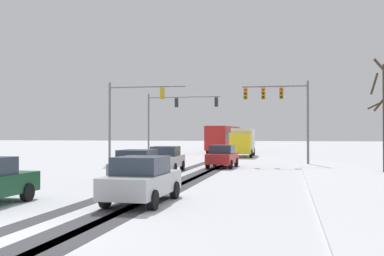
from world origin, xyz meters
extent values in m
plane|color=silver|center=(0.00, 0.00, 0.00)|extent=(300.00, 300.00, 0.00)
cube|color=#424247|center=(1.50, 14.04, 0.00)|extent=(0.92, 30.89, 0.01)
cube|color=#424247|center=(0.90, 14.04, 0.00)|extent=(1.02, 30.89, 0.01)
cube|color=#424247|center=(-0.59, 14.04, 0.00)|extent=(0.70, 30.89, 0.01)
cube|color=white|center=(9.09, 12.64, 0.06)|extent=(4.00, 30.89, 0.12)
cylinder|color=slate|center=(-7.69, 34.08, 3.25)|extent=(0.18, 0.18, 6.50)
cylinder|color=slate|center=(-4.00, 34.00, 6.10)|extent=(7.37, 0.28, 0.12)
cube|color=black|center=(-4.74, 34.02, 5.55)|extent=(0.33, 0.25, 0.90)
sphere|color=red|center=(-4.74, 34.18, 5.85)|extent=(0.20, 0.20, 0.20)
sphere|color=black|center=(-4.74, 34.18, 5.55)|extent=(0.20, 0.20, 0.20)
sphere|color=black|center=(-4.74, 34.18, 5.25)|extent=(0.20, 0.20, 0.20)
cube|color=black|center=(-0.69, 33.93, 5.55)|extent=(0.33, 0.25, 0.90)
sphere|color=red|center=(-0.69, 34.09, 5.85)|extent=(0.20, 0.20, 0.20)
sphere|color=black|center=(-0.69, 34.09, 5.55)|extent=(0.20, 0.20, 0.20)
sphere|color=black|center=(-0.69, 34.09, 5.25)|extent=(0.20, 0.20, 0.20)
cylinder|color=slate|center=(7.69, 26.08, 3.25)|extent=(0.18, 0.18, 6.50)
cylinder|color=slate|center=(5.19, 25.93, 6.10)|extent=(5.00, 0.43, 0.12)
cube|color=#B79319|center=(5.69, 25.96, 5.55)|extent=(0.33, 0.26, 0.90)
sphere|color=red|center=(5.70, 25.80, 5.85)|extent=(0.20, 0.20, 0.20)
sphere|color=black|center=(5.70, 25.80, 5.55)|extent=(0.20, 0.20, 0.20)
sphere|color=black|center=(5.70, 25.80, 5.25)|extent=(0.20, 0.20, 0.20)
cube|color=#B79319|center=(4.32, 25.88, 5.55)|extent=(0.33, 0.26, 0.90)
sphere|color=red|center=(4.33, 25.72, 5.85)|extent=(0.20, 0.20, 0.20)
sphere|color=black|center=(4.33, 25.72, 5.55)|extent=(0.20, 0.20, 0.20)
sphere|color=black|center=(4.33, 25.72, 5.25)|extent=(0.20, 0.20, 0.20)
cube|color=#B79319|center=(2.95, 25.79, 5.55)|extent=(0.33, 0.26, 0.90)
sphere|color=red|center=(2.96, 25.63, 5.85)|extent=(0.20, 0.20, 0.20)
sphere|color=black|center=(2.96, 25.63, 5.55)|extent=(0.20, 0.20, 0.20)
sphere|color=black|center=(2.96, 25.63, 5.25)|extent=(0.20, 0.20, 0.20)
cylinder|color=slate|center=(-7.69, 24.08, 3.25)|extent=(0.18, 0.18, 6.50)
cylinder|color=slate|center=(-4.60, 24.15, 6.10)|extent=(6.18, 0.26, 0.12)
cube|color=#B79319|center=(-3.36, 24.18, 5.55)|extent=(0.33, 0.25, 0.90)
sphere|color=red|center=(-3.37, 24.34, 5.85)|extent=(0.20, 0.20, 0.20)
sphere|color=black|center=(-3.37, 24.34, 5.55)|extent=(0.20, 0.20, 0.20)
sphere|color=black|center=(-3.37, 24.34, 5.25)|extent=(0.20, 0.20, 0.20)
cube|color=red|center=(1.60, 22.57, 0.67)|extent=(1.83, 4.15, 0.70)
cube|color=#2D3847|center=(1.59, 22.42, 1.32)|extent=(1.62, 1.95, 0.60)
cylinder|color=black|center=(0.83, 23.87, 0.32)|extent=(0.24, 0.65, 0.64)
cylinder|color=black|center=(2.45, 23.81, 0.32)|extent=(0.24, 0.65, 0.64)
cylinder|color=black|center=(0.75, 21.33, 0.32)|extent=(0.24, 0.65, 0.64)
cylinder|color=black|center=(2.36, 21.27, 0.32)|extent=(0.24, 0.65, 0.64)
cube|color=silver|center=(-1.38, 18.27, 0.67)|extent=(1.89, 4.18, 0.70)
cube|color=#2D3847|center=(-1.38, 18.12, 1.32)|extent=(1.65, 1.97, 0.60)
cylinder|color=black|center=(-2.25, 19.50, 0.32)|extent=(0.25, 0.65, 0.64)
cylinder|color=black|center=(-0.64, 19.58, 0.32)|extent=(0.25, 0.65, 0.64)
cylinder|color=black|center=(-2.13, 16.96, 0.32)|extent=(0.25, 0.65, 0.64)
cylinder|color=black|center=(-0.52, 17.04, 0.32)|extent=(0.25, 0.65, 0.64)
cube|color=slate|center=(-1.05, 11.98, 0.67)|extent=(1.75, 4.12, 0.70)
cube|color=#2D3847|center=(-1.05, 11.83, 1.32)|extent=(1.58, 1.92, 0.60)
cylinder|color=black|center=(-1.87, 13.24, 0.32)|extent=(0.23, 0.64, 0.64)
cylinder|color=black|center=(-0.26, 13.26, 0.32)|extent=(0.23, 0.64, 0.64)
cylinder|color=black|center=(-1.84, 10.69, 0.32)|extent=(0.23, 0.64, 0.64)
cylinder|color=black|center=(-0.22, 10.71, 0.32)|extent=(0.23, 0.64, 0.64)
cube|color=#B7BABF|center=(1.31, 5.68, 0.67)|extent=(1.77, 4.13, 0.70)
cube|color=#2D3847|center=(1.31, 5.53, 1.32)|extent=(1.59, 1.93, 0.60)
cylinder|color=black|center=(0.52, 6.97, 0.32)|extent=(0.23, 0.64, 0.64)
cylinder|color=black|center=(2.14, 6.94, 0.32)|extent=(0.23, 0.64, 0.64)
cylinder|color=black|center=(0.48, 4.43, 0.32)|extent=(0.23, 0.64, 0.64)
cylinder|color=black|center=(2.10, 4.40, 0.32)|extent=(0.23, 0.64, 0.64)
cylinder|color=black|center=(-2.82, 5.20, 0.32)|extent=(0.22, 0.64, 0.64)
cube|color=#B21E1E|center=(-1.93, 47.21, 1.93)|extent=(2.97, 11.10, 2.90)
cube|color=#283342|center=(-1.93, 47.21, 2.28)|extent=(2.97, 10.22, 0.90)
cylinder|color=black|center=(-0.90, 43.31, 0.48)|extent=(0.34, 0.97, 0.96)
cylinder|color=black|center=(-3.28, 43.41, 0.48)|extent=(0.34, 0.97, 0.96)
cylinder|color=black|center=(-0.60, 50.45, 0.48)|extent=(0.34, 0.97, 0.96)
cylinder|color=black|center=(-2.97, 50.55, 0.48)|extent=(0.34, 0.97, 0.96)
cube|color=yellow|center=(1.49, 35.78, 1.47)|extent=(2.15, 2.25, 2.10)
cube|color=silver|center=(1.40, 39.48, 1.72)|extent=(2.33, 5.25, 2.60)
cylinder|color=black|center=(2.50, 36.25, 0.42)|extent=(0.30, 0.85, 0.84)
cylinder|color=black|center=(0.47, 36.20, 0.42)|extent=(0.30, 0.85, 0.84)
cylinder|color=black|center=(2.38, 40.94, 0.42)|extent=(0.30, 0.85, 0.84)
cylinder|color=black|center=(0.35, 40.88, 0.42)|extent=(0.30, 0.85, 0.84)
cylinder|color=#423023|center=(12.05, 20.40, 6.36)|extent=(1.24, 0.58, 1.59)
cylinder|color=#423023|center=(11.62, 21.23, 5.64)|extent=(0.77, 1.39, 1.52)
cylinder|color=#423023|center=(12.18, 21.81, 4.48)|extent=(1.80, 0.24, 0.97)
cylinder|color=#423023|center=(12.23, 21.51, 4.63)|extent=(1.27, 0.17, 1.57)
camera|label=1|loc=(6.28, -8.96, 2.38)|focal=41.50mm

